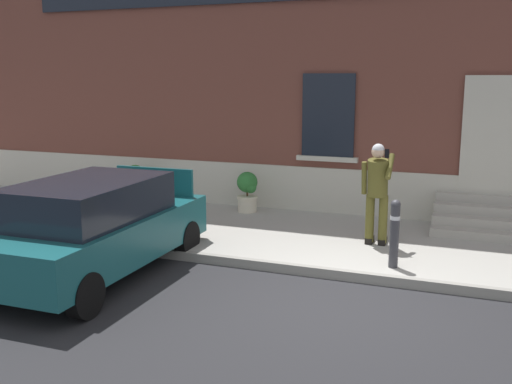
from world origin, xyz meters
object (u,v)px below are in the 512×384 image
bollard_near_person (394,231)px  hatchback_car_teal (95,226)px  planter_charcoal (136,182)px  bollard_far_left (148,209)px  person_on_phone (377,187)px  planter_cream (248,191)px

bollard_near_person → hatchback_car_teal: bearing=-158.9°
bollard_near_person → planter_charcoal: bollard_near_person is taller
bollard_far_left → person_on_phone: size_ratio=0.60×
bollard_near_person → bollard_far_left: size_ratio=1.00×
hatchback_car_teal → planter_charcoal: (-2.04, 4.28, -0.18)m
bollard_far_left → planter_charcoal: bollard_far_left is taller
person_on_phone → planter_cream: (-2.98, 1.55, -0.55)m
planter_cream → planter_charcoal: bearing=179.9°
planter_charcoal → planter_cream: same height
hatchback_car_teal → bollard_near_person: size_ratio=3.91×
bollard_near_person → person_on_phone: bearing=112.6°
bollard_far_left → planter_cream: (0.80, 2.67, -0.11)m
bollard_far_left → bollard_near_person: bearing=0.0°
bollard_near_person → planter_cream: size_ratio=1.22×
hatchback_car_teal → planter_cream: size_ratio=4.76×
person_on_phone → planter_charcoal: size_ratio=2.03×
person_on_phone → planter_cream: bearing=150.4°
person_on_phone → planter_cream: person_on_phone is taller
bollard_near_person → bollard_far_left: 4.25m
planter_cream → hatchback_car_teal: bearing=-99.6°
bollard_near_person → planter_charcoal: 6.76m
bollard_near_person → planter_charcoal: size_ratio=1.22×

